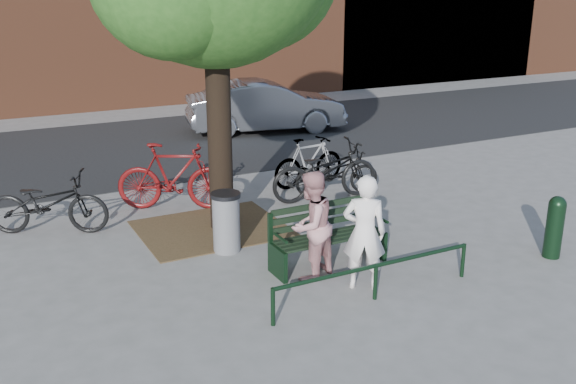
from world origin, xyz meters
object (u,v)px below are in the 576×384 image
person_right (311,225)px  bollard (555,225)px  litter_bin (226,222)px  parked_car (266,106)px  park_bench (326,234)px  bicycle_c (325,171)px  person_left (364,233)px

person_right → bollard: size_ratio=1.60×
bollard → litter_bin: 4.99m
person_right → bollard: person_right is taller
parked_car → park_bench: bearing=172.1°
park_bench → bicycle_c: bearing=59.8°
person_left → person_right: size_ratio=1.03×
person_left → bollard: (3.15, -0.46, -0.28)m
person_right → bicycle_c: (1.95, 2.91, -0.21)m
bicycle_c → parked_car: bearing=-8.7°
person_left → parked_car: person_left is taller
bicycle_c → park_bench: bearing=156.0°
litter_bin → parked_car: bearing=60.4°
bollard → bicycle_c: bearing=112.7°
bollard → parked_car: (-0.07, 10.00, 0.20)m
person_left → bicycle_c: bearing=-79.3°
bollard → litter_bin: size_ratio=1.03×
litter_bin → person_left: bearing=-60.1°
park_bench → parked_car: 9.19m
person_right → bicycle_c: size_ratio=0.72×
bollard → parked_car: parked_car is taller
park_bench → litter_bin: 1.59m
park_bench → bicycle_c: 3.04m
litter_bin → bicycle_c: (2.65, 1.49, 0.09)m
park_bench → parked_car: parked_car is taller
person_left → litter_bin: (-1.17, 2.04, -0.32)m
litter_bin → parked_car: size_ratio=0.22×
person_right → bicycle_c: 3.51m
park_bench → person_left: bearing=-86.5°
park_bench → person_left: size_ratio=1.08×
bicycle_c → parked_car: (1.60, 6.01, 0.16)m
park_bench → litter_bin: bearing=134.6°
park_bench → bollard: 3.48m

